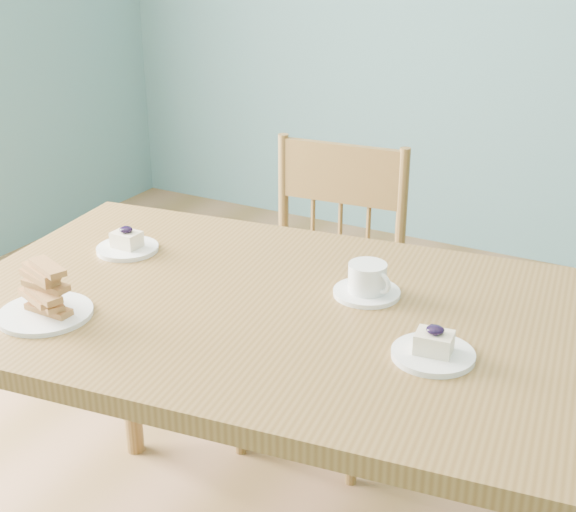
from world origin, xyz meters
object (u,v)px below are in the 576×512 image
at_px(dining_table, 299,342).
at_px(cheesecake_plate_near, 433,349).
at_px(coffee_cup, 368,282).
at_px(dining_chair, 323,298).
at_px(cheesecake_plate_far, 127,245).
at_px(biscotti_plate, 44,298).

distance_m(dining_table, cheesecake_plate_near, 0.32).
bearing_deg(cheesecake_plate_near, coffee_cup, 139.19).
xyz_separation_m(dining_table, coffee_cup, (0.10, 0.12, 0.11)).
xyz_separation_m(dining_table, dining_chair, (-0.26, 0.64, -0.24)).
relative_size(cheesecake_plate_far, coffee_cup, 1.03).
height_order(dining_table, dining_chair, dining_chair).
bearing_deg(biscotti_plate, cheesecake_plate_near, 16.45).
height_order(cheesecake_plate_near, cheesecake_plate_far, cheesecake_plate_near).
height_order(dining_table, cheesecake_plate_far, cheesecake_plate_far).
bearing_deg(cheesecake_plate_far, dining_chair, 66.89).
height_order(coffee_cup, biscotti_plate, biscotti_plate).
relative_size(dining_chair, coffee_cup, 6.44).
bearing_deg(dining_table, cheesecake_plate_far, 164.77).
distance_m(coffee_cup, biscotti_plate, 0.66).
distance_m(cheesecake_plate_near, coffee_cup, 0.27).
bearing_deg(dining_chair, dining_table, -73.05).
height_order(dining_table, cheesecake_plate_near, cheesecake_plate_near).
bearing_deg(cheesecake_plate_near, biscotti_plate, -163.55).
relative_size(dining_table, coffee_cup, 10.95).
bearing_deg(cheesecake_plate_far, biscotti_plate, -78.37).
height_order(dining_table, coffee_cup, coffee_cup).
bearing_deg(dining_chair, coffee_cup, -60.49).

